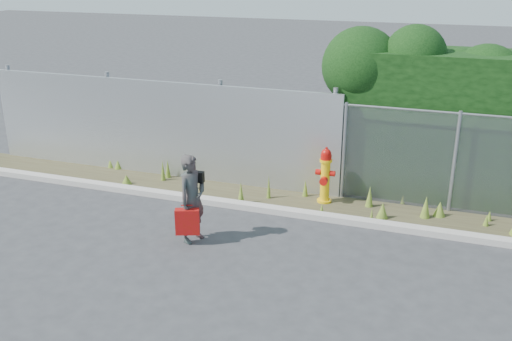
{
  "coord_description": "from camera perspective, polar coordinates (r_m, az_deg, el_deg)",
  "views": [
    {
      "loc": [
        2.95,
        -8.04,
        4.69
      ],
      "look_at": [
        -0.3,
        1.4,
        1.0
      ],
      "focal_mm": 40.0,
      "sensor_mm": 36.0,
      "label": 1
    }
  ],
  "objects": [
    {
      "name": "curb",
      "position": [
        11.27,
        2.11,
        -3.99
      ],
      "size": [
        16.0,
        0.22,
        0.12
      ],
      "primitive_type": "cube",
      "color": "#B0A89F",
      "rests_on": "ground"
    },
    {
      "name": "ground",
      "position": [
        9.77,
        -1.02,
        -8.42
      ],
      "size": [
        80.0,
        80.0,
        0.0
      ],
      "primitive_type": "plane",
      "color": "#343437",
      "rests_on": "ground"
    },
    {
      "name": "red_tote_bag",
      "position": [
        9.98,
        -6.87,
        -5.09
      ],
      "size": [
        0.42,
        0.15,
        0.55
      ],
      "rotation": [
        0.0,
        0.0,
        0.35
      ],
      "color": "#9E1309"
    },
    {
      "name": "fire_hydrant",
      "position": [
        11.63,
        6.93,
        -0.58
      ],
      "size": [
        0.4,
        0.36,
        1.19
      ],
      "rotation": [
        0.0,
        0.0,
        0.02
      ],
      "color": "yellow",
      "rests_on": "ground"
    },
    {
      "name": "black_shoulder_bag",
      "position": [
        10.0,
        -5.96,
        -0.62
      ],
      "size": [
        0.26,
        0.11,
        0.2
      ],
      "rotation": [
        0.0,
        0.0,
        0.03
      ],
      "color": "black"
    },
    {
      "name": "weed_strip",
      "position": [
        11.58,
        8.66,
        -3.3
      ],
      "size": [
        16.0,
        1.3,
        0.54
      ],
      "color": "#423B25",
      "rests_on": "ground"
    },
    {
      "name": "corrugated_fence",
      "position": [
        13.17,
        -9.92,
        4.16
      ],
      "size": [
        8.5,
        0.21,
        2.3
      ],
      "color": "#A7AAAE",
      "rests_on": "ground"
    },
    {
      "name": "woman",
      "position": [
        9.99,
        -6.4,
        -2.79
      ],
      "size": [
        0.55,
        0.67,
        1.59
      ],
      "primitive_type": "imported",
      "rotation": [
        0.0,
        0.0,
        1.25
      ],
      "color": "#0D564F",
      "rests_on": "ground"
    }
  ]
}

